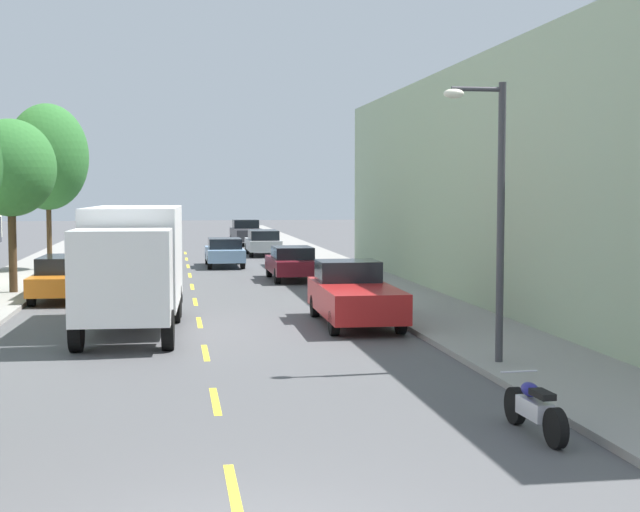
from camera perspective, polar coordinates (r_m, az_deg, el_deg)
The scene contains 17 objects.
ground_plane at distance 39.54m, azimuth -8.01°, elevation -1.45°, with size 160.00×160.00×0.00m, color #4C4C4F.
sidewalk_left at distance 38.07m, azimuth -18.71°, elevation -1.73°, with size 3.20×120.00×0.14m, color gray.
sidewalk_right at distance 38.34m, azimuth 2.72°, elevation -1.49°, with size 3.20×120.00×0.14m, color gray.
lane_centerline_dashes at distance 34.07m, azimuth -7.84°, elevation -2.32°, with size 0.14×47.20×0.01m.
apartment_block_opposite at distance 32.70m, azimuth 17.12°, elevation 4.30°, with size 10.00×36.00×8.01m, color #99AD8E.
street_tree_third at distance 34.64m, azimuth -18.61°, elevation 5.17°, with size 3.18×3.18×6.19m.
street_tree_farthest at distance 44.47m, azimuth -16.52°, elevation 5.90°, with size 3.73×3.73×7.65m.
street_lamp at distance 19.65m, azimuth 10.68°, elevation 3.51°, with size 1.35×0.28×5.88m.
delivery_box_truck at distance 25.21m, azimuth -11.52°, elevation -0.28°, with size 2.69×7.88×3.32m.
parked_pickup_charcoal at distance 64.74m, azimuth -4.54°, elevation 1.43°, with size 2.16×5.36×1.73m.
parked_wagon_orange at distance 33.01m, azimuth -15.59°, elevation -1.24°, with size 1.94×4.74×1.50m.
parked_sedan_burgundy at distance 38.82m, azimuth -1.75°, elevation -0.41°, with size 1.83×4.51×1.43m.
parked_pickup_red at distance 26.03m, azimuth 2.11°, elevation -2.43°, with size 2.08×5.33×1.73m.
parked_sedan_white at distance 50.14m, azimuth -13.35°, elevation 0.49°, with size 1.83×4.51×1.43m.
parked_wagon_silver at distance 53.73m, azimuth -3.55°, elevation 0.88°, with size 1.87×4.72×1.50m.
moving_sky_sedan at distance 45.99m, azimuth -5.93°, elevation 0.27°, with size 1.80×4.50×1.43m.
parked_motorcycle at distance 14.71m, azimuth 13.14°, elevation -9.22°, with size 0.62×2.05×0.90m.
Camera 1 is at (-0.71, -9.35, 3.76)m, focal length 51.66 mm.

